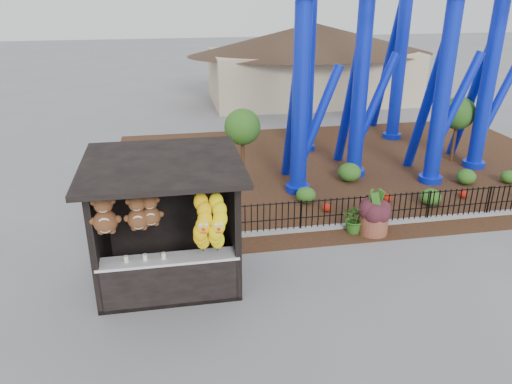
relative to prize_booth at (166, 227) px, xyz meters
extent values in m
plane|color=slate|center=(3.01, -0.90, -1.54)|extent=(120.00, 120.00, 0.00)
cube|color=#331E11|center=(7.01, 7.10, -1.53)|extent=(18.00, 12.00, 0.02)
cube|color=gray|center=(7.01, 2.10, -1.48)|extent=(18.00, 0.18, 0.12)
cube|color=black|center=(0.01, 0.30, -1.49)|extent=(3.20, 2.60, 0.10)
cube|color=black|center=(0.01, 1.54, -0.04)|extent=(3.20, 0.12, 3.00)
cube|color=black|center=(-1.53, 0.30, -0.04)|extent=(0.12, 2.60, 3.00)
cube|color=black|center=(1.55, 0.30, -0.04)|extent=(0.12, 2.60, 3.00)
cube|color=black|center=(0.01, 0.05, 1.52)|extent=(3.50, 3.40, 0.12)
cube|color=black|center=(-1.52, -0.93, -0.04)|extent=(0.14, 0.14, 3.00)
cube|color=black|center=(1.54, -0.93, -0.04)|extent=(0.14, 0.14, 3.00)
cube|color=black|center=(0.01, -0.75, -0.99)|extent=(3.00, 0.50, 1.10)
cube|color=silver|center=(0.01, -0.75, -0.42)|extent=(3.10, 0.55, 0.06)
cylinder|color=black|center=(0.01, -1.15, 1.31)|extent=(2.90, 0.04, 0.04)
cylinder|color=#0C22D4|center=(4.51, 5.10, 1.96)|extent=(0.56, 0.56, 7.00)
cylinder|color=#0C22D4|center=(4.51, 5.10, -1.42)|extent=(0.84, 0.84, 0.24)
cylinder|color=#0C22D4|center=(7.01, 6.30, 2.11)|extent=(0.56, 0.56, 7.30)
cylinder|color=#0C22D4|center=(7.01, 6.30, -1.42)|extent=(0.84, 0.84, 0.24)
cylinder|color=#0C22D4|center=(9.51, 5.10, 2.21)|extent=(0.56, 0.56, 7.50)
cylinder|color=#0C22D4|center=(9.51, 5.10, -1.42)|extent=(0.84, 0.84, 0.24)
cylinder|color=#0C22D4|center=(12.01, 6.30, 1.76)|extent=(0.56, 0.56, 6.60)
cylinder|color=#0C22D4|center=(12.01, 6.30, -1.42)|extent=(0.84, 0.84, 0.24)
cylinder|color=#0C22D4|center=(6.01, 9.60, 3.21)|extent=(0.56, 0.56, 9.50)
cylinder|color=#0C22D4|center=(6.01, 9.60, -1.42)|extent=(0.84, 0.84, 0.24)
cylinder|color=#0C22D4|center=(10.51, 10.60, 3.71)|extent=(0.56, 0.56, 10.50)
cylinder|color=#0C22D4|center=(10.51, 10.60, -1.42)|extent=(0.84, 0.84, 0.24)
cylinder|color=#0C22D4|center=(4.51, 6.00, 1.08)|extent=(0.36, 2.21, 5.85)
cylinder|color=#0C22D4|center=(5.21, 5.40, 0.91)|extent=(1.62, 0.32, 3.73)
cylinder|color=#0C22D4|center=(7.01, 7.20, 1.20)|extent=(0.36, 2.29, 6.10)
cylinder|color=#0C22D4|center=(7.71, 6.60, 1.01)|extent=(1.67, 0.32, 3.88)
cylinder|color=#0C22D4|center=(9.51, 6.00, 1.27)|extent=(0.36, 2.34, 6.26)
cylinder|color=#0C22D4|center=(10.21, 5.40, 1.08)|extent=(1.71, 0.32, 3.99)
cylinder|color=#0C22D4|center=(12.01, 7.20, 0.93)|extent=(0.36, 2.10, 5.53)
cylinder|color=#0C22D4|center=(12.71, 6.60, 0.77)|extent=(1.54, 0.32, 3.52)
cylinder|color=brown|center=(5.86, 1.64, -1.23)|extent=(1.08, 1.08, 0.62)
ellipsoid|color=#36151C|center=(5.86, 1.64, -0.60)|extent=(0.70, 0.70, 0.64)
imported|color=#235519|center=(5.36, 1.80, -1.10)|extent=(0.94, 0.87, 0.89)
ellipsoid|color=#295619|center=(4.52, 4.10, -1.26)|extent=(0.66, 0.66, 0.52)
ellipsoid|color=#295619|center=(8.48, 3.18, -1.25)|extent=(0.68, 0.68, 0.54)
ellipsoid|color=#295619|center=(10.65, 4.66, -1.25)|extent=(0.69, 0.69, 0.55)
ellipsoid|color=#295619|center=(6.61, 5.69, -1.19)|extent=(0.84, 0.84, 0.68)
ellipsoid|color=#295619|center=(12.23, 4.47, -1.29)|extent=(0.58, 0.58, 0.46)
sphere|color=#AD190B|center=(4.98, 3.27, -1.38)|extent=(0.28, 0.28, 0.28)
sphere|color=#AD190B|center=(7.19, 3.66, -1.38)|extent=(0.28, 0.28, 0.28)
sphere|color=#AD190B|center=(9.85, 3.50, -1.38)|extent=(0.28, 0.28, 0.28)
cube|color=#BFAD8C|center=(9.01, 19.10, -0.04)|extent=(12.00, 6.00, 3.00)
cone|color=#332319|center=(9.01, 19.10, 2.36)|extent=(15.00, 15.00, 1.80)
camera|label=1|loc=(0.20, -10.48, 5.19)|focal=35.00mm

